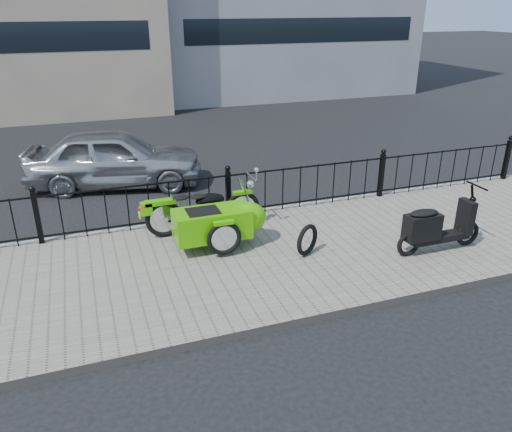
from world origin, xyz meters
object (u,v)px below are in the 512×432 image
object	(u,v)px
spare_tire	(307,240)
sedan_car	(115,158)
motorcycle_sidecar	(220,219)
scooter	(435,228)

from	to	relation	value
spare_tire	sedan_car	world-z (taller)	sedan_car
motorcycle_sidecar	scooter	bearing A→B (deg)	-24.53
spare_tire	sedan_car	distance (m)	5.71
scooter	motorcycle_sidecar	bearing A→B (deg)	155.47
motorcycle_sidecar	scooter	size ratio (longest dim) A/B	1.36
spare_tire	motorcycle_sidecar	bearing A→B (deg)	143.97
sedan_car	spare_tire	bearing A→B (deg)	-139.45
motorcycle_sidecar	spare_tire	xyz separation A→B (m)	(1.27, -0.92, -0.20)
motorcycle_sidecar	spare_tire	world-z (taller)	motorcycle_sidecar
spare_tire	sedan_car	size ratio (longest dim) A/B	0.14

